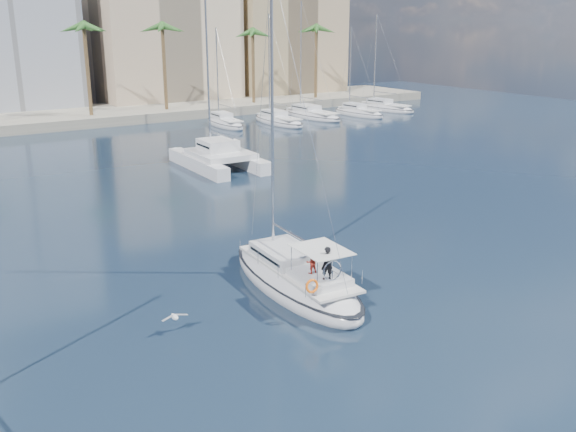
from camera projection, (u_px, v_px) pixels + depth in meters
ground at (317, 292)px, 30.74m from camera, size 160.00×160.00×0.00m
quay at (28, 120)px, 79.28m from camera, size 120.00×14.00×1.20m
building_beige at (162, 37)px, 95.27m from camera, size 20.00×14.00×20.00m
building_tan_right at (282, 42)px, 104.49m from camera, size 18.00×12.00×18.00m
palm_centre at (26, 40)px, 73.24m from camera, size 3.60×3.60×12.30m
palm_right at (277, 36)px, 91.12m from camera, size 3.60×3.60×12.30m
main_sloop at (295, 279)px, 31.05m from camera, size 4.08×10.82×15.77m
catamaran at (219, 155)px, 56.39m from camera, size 5.49×10.50×15.28m
seagull at (175, 317)px, 26.50m from camera, size 1.15×0.49×0.21m
moored_yacht_a at (225, 126)px, 78.79m from camera, size 3.37×9.52×11.90m
moored_yacht_b at (278, 124)px, 80.61m from camera, size 3.32×10.83×13.72m
moored_yacht_c at (311, 118)px, 85.62m from camera, size 3.98×12.33×15.54m
moored_yacht_d at (359, 116)px, 87.45m from camera, size 3.52×9.55×11.90m
moored_yacht_e at (385, 110)px, 92.46m from camera, size 4.61×11.11×13.72m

